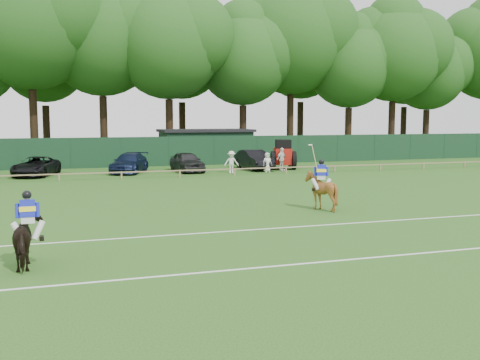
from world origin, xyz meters
name	(u,v)px	position (x,y,z in m)	size (l,w,h in m)	color
ground	(252,224)	(0.00, 0.00, 0.00)	(160.00, 160.00, 0.00)	#1E4C14
horse_dark	(29,239)	(-7.92, -3.93, 0.78)	(0.84, 1.85, 1.56)	black
horse_chestnut	(321,191)	(4.10, 2.33, 0.87)	(1.40, 1.57, 1.73)	brown
suv_black	(36,166)	(-8.53, 21.76, 0.68)	(2.26, 4.89, 1.36)	black
sedan_navy	(129,163)	(-1.96, 22.11, 0.73)	(2.04, 5.01, 1.46)	#121C3B
hatch_grey	(187,162)	(2.32, 21.52, 0.76)	(1.81, 4.49, 1.53)	#2A2A2C
estate_black	(254,160)	(7.76, 21.57, 0.78)	(1.65, 4.72, 1.55)	black
spectator_left	(231,162)	(5.25, 19.57, 0.82)	(1.06, 0.61, 1.64)	silver
spectator_mid	(282,159)	(9.51, 20.13, 0.89)	(1.05, 0.44, 1.79)	silver
spectator_right	(267,162)	(8.02, 19.33, 0.74)	(0.73, 0.47, 1.48)	silver
rider_dark	(28,214)	(-7.92, -3.94, 1.49)	(0.94, 0.39, 1.41)	silver
rider_chestnut	(321,174)	(4.09, 2.32, 1.64)	(0.91, 0.77, 2.05)	silver
pitch_lines	(287,244)	(0.00, -3.50, 0.01)	(60.00, 5.10, 0.01)	silver
pitch_rail	(166,171)	(0.00, 18.00, 0.45)	(62.10, 0.10, 0.50)	#997F5B
perimeter_fence	(146,152)	(0.00, 27.00, 1.25)	(92.08, 0.08, 2.50)	#14351E
utility_shed	(206,146)	(6.00, 30.00, 1.54)	(8.40, 4.40, 3.04)	#14331E
tree_row	(154,159)	(2.00, 35.00, 0.00)	(96.00, 12.00, 21.00)	#26561C
tractor	(283,155)	(10.12, 21.35, 1.12)	(2.62, 3.24, 2.37)	#A7160F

